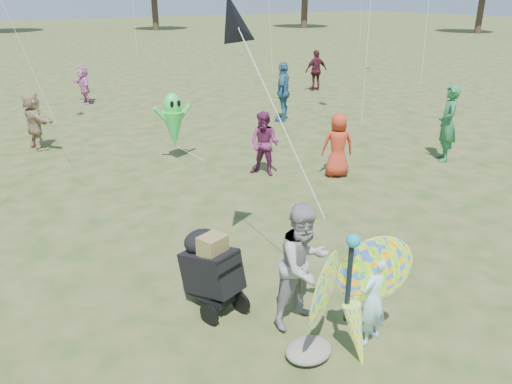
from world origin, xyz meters
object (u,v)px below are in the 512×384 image
adult_man (304,265)px  crowd_j (84,85)px  alien_kite (174,124)px  jogging_stroller (210,265)px  child_girl (373,299)px  crowd_d (34,121)px  crowd_f (448,124)px  crowd_h (316,70)px  crowd_e (265,144)px  butterfly_kite (353,297)px  crowd_a (338,145)px  crowd_c (283,92)px

adult_man → crowd_j: (1.43, 15.50, -0.11)m
alien_kite → jogging_stroller: bearing=-110.1°
child_girl → crowd_d: size_ratio=0.78×
crowd_f → crowd_h: 9.96m
adult_man → crowd_e: 5.67m
butterfly_kite → jogging_stroller: bearing=114.8°
crowd_a → crowd_f: (3.10, -0.60, 0.21)m
crowd_e → alien_kite: size_ratio=0.87×
crowd_c → crowd_j: crowd_c is taller
crowd_f → crowd_j: crowd_f is taller
jogging_stroller → butterfly_kite: (0.85, -1.84, 0.22)m
crowd_d → crowd_f: bearing=-140.1°
crowd_c → crowd_j: (-4.79, 6.44, -0.24)m
crowd_e → crowd_j: size_ratio=1.05×
child_girl → alien_kite: size_ratio=0.71×
child_girl → adult_man: bearing=-71.4°
crowd_a → butterfly_kite: bearing=76.1°
crowd_c → crowd_f: size_ratio=1.01×
crowd_d → crowd_h: bearing=-89.5°
adult_man → crowd_j: size_ratio=1.16×
child_girl → crowd_j: bearing=-104.7°
crowd_a → butterfly_kite: 6.34m
crowd_e → butterfly_kite: 6.42m
crowd_f → jogging_stroller: 8.40m
adult_man → crowd_f: bearing=18.9°
crowd_e → jogging_stroller: crowd_e is taller
child_girl → crowd_a: (3.66, 4.78, 0.13)m
crowd_d → jogging_stroller: (0.53, -9.09, -0.18)m
alien_kite → crowd_a: bearing=-49.0°
crowd_d → butterfly_kite: butterfly_kite is taller
crowd_a → crowd_j: (-2.69, 11.51, -0.03)m
crowd_a → jogging_stroller: crowd_a is taller
crowd_f → crowd_h: bearing=-158.8°
crowd_a → alien_kite: 4.13m
adult_man → child_girl: bearing=-66.5°
crowd_a → butterfly_kite: size_ratio=0.82×
jogging_stroller → butterfly_kite: 2.04m
crowd_j → alien_kite: bearing=-3.7°
crowd_a → crowd_h: crowd_h is taller
crowd_c → butterfly_kite: (-6.18, -9.92, -0.14)m
crowd_e → crowd_j: crowd_e is taller
butterfly_kite → alien_kite: alien_kite is taller
jogging_stroller → child_girl: bearing=-72.2°
child_girl → alien_kite: bearing=-108.2°
crowd_j → butterfly_kite: (-1.39, -16.36, 0.11)m
crowd_h → crowd_j: (-9.20, 2.75, -0.14)m
crowd_c → crowd_h: (4.42, 3.68, -0.10)m
jogging_stroller → alien_kite: alien_kite is taller
adult_man → crowd_d: adult_man is taller
crowd_f → butterfly_kite: bearing=-18.2°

